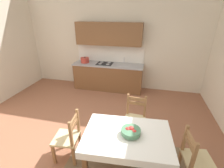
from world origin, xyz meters
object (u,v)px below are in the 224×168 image
(kitchen_cabinetry, at_px, (108,65))
(fruit_bowl, at_px, (131,131))
(dining_table, at_px, (127,141))
(dining_chair_kitchen_side, at_px, (135,119))
(dining_chair_window_side, at_px, (195,160))
(dining_chair_tv_side, at_px, (68,138))

(kitchen_cabinetry, height_order, fruit_bowl, kitchen_cabinetry)
(dining_table, relative_size, dining_chair_kitchen_side, 1.52)
(kitchen_cabinetry, bearing_deg, dining_chair_window_side, -54.85)
(dining_chair_window_side, relative_size, dining_chair_tv_side, 1.00)
(dining_table, height_order, dining_chair_tv_side, dining_chair_tv_side)
(dining_table, relative_size, dining_chair_window_side, 1.52)
(kitchen_cabinetry, relative_size, dining_chair_tv_side, 2.51)
(kitchen_cabinetry, distance_m, dining_table, 3.26)
(dining_chair_window_side, bearing_deg, dining_chair_tv_side, -179.67)
(dining_table, xyz_separation_m, dining_chair_window_side, (1.04, 0.04, -0.18))
(kitchen_cabinetry, height_order, dining_chair_window_side, kitchen_cabinetry)
(dining_chair_kitchen_side, relative_size, fruit_bowl, 3.10)
(dining_chair_window_side, distance_m, dining_chair_tv_side, 2.09)
(dining_chair_kitchen_side, bearing_deg, dining_chair_tv_side, -143.21)
(kitchen_cabinetry, bearing_deg, dining_chair_kitchen_side, -62.91)
(dining_chair_kitchen_side, height_order, fruit_bowl, dining_chair_kitchen_side)
(dining_chair_window_side, relative_size, fruit_bowl, 3.10)
(kitchen_cabinetry, height_order, dining_chair_kitchen_side, kitchen_cabinetry)
(dining_table, height_order, fruit_bowl, fruit_bowl)
(dining_chair_window_side, distance_m, fruit_bowl, 1.06)
(dining_chair_window_side, xyz_separation_m, dining_chair_kitchen_side, (-0.99, 0.80, 0.00))
(dining_table, height_order, dining_chair_window_side, dining_chair_window_side)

